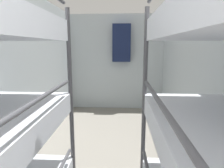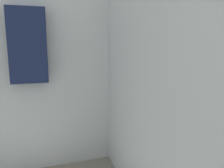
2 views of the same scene
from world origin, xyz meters
name	(u,v)px [view 1 (image 1 of 2)]	position (x,y,z in m)	size (l,w,h in m)	color
wall_left	(12,80)	(-1.19, 2.71, 1.19)	(0.06, 5.55, 2.37)	silver
wall_right	(212,82)	(1.19, 2.71, 1.19)	(0.06, 5.55, 2.37)	silver
wall_back	(117,63)	(0.00, 5.46, 1.19)	(2.45, 0.06, 2.37)	silver
hanging_coat	(122,43)	(0.12, 5.31, 1.67)	(0.44, 0.12, 0.90)	#192347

